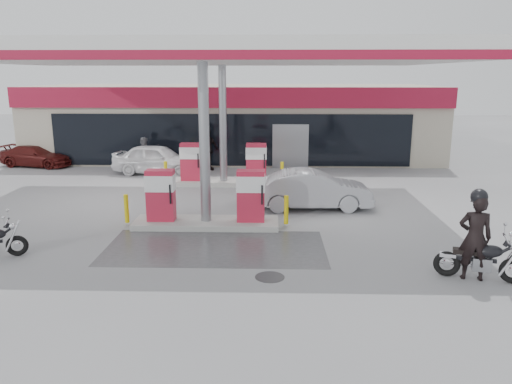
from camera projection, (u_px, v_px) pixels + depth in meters
ground at (197, 247)px, 13.71m from camera, size 90.00×90.00×0.00m
wet_patch at (215, 248)px, 13.70m from camera, size 6.00×3.00×0.00m
drain_cover at (270, 277)px, 11.71m from camera, size 0.70×0.70×0.01m
store_building at (236, 121)px, 28.74m from camera, size 22.00×8.22×4.00m
canopy at (214, 55)px, 17.35m from camera, size 16.00×10.02×5.51m
pump_island_near at (206, 204)px, 15.49m from camera, size 5.14×1.30×1.78m
pump_island_far at (224, 168)px, 21.33m from camera, size 5.14×1.30×1.78m
main_motorcycle at (482, 261)px, 11.46m from camera, size 1.99×0.95×1.04m
biker_main at (475, 238)px, 11.39m from camera, size 0.82×0.62×2.02m
sedan_white at (157, 159)px, 23.56m from camera, size 4.36×2.25×1.42m
attendant at (145, 154)px, 24.13m from camera, size 0.74×0.89×1.68m
hatchback_silver at (312, 190)px, 17.54m from camera, size 4.17×1.57×1.36m
parked_car_left at (36, 156)px, 25.53m from camera, size 3.96×2.26×1.08m
biker_walking at (207, 149)px, 24.40m from camera, size 1.24×1.18×2.07m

